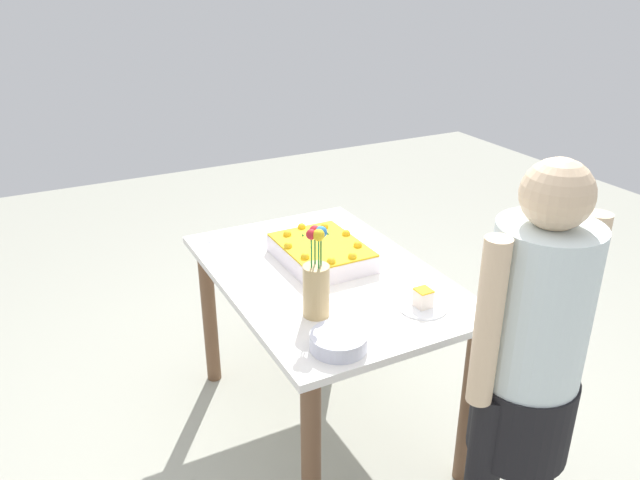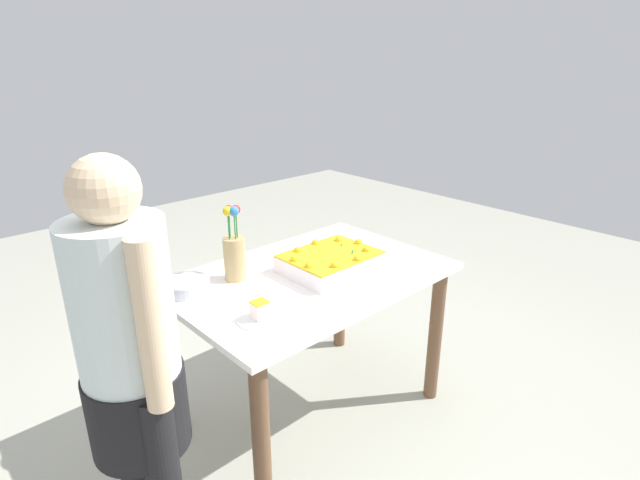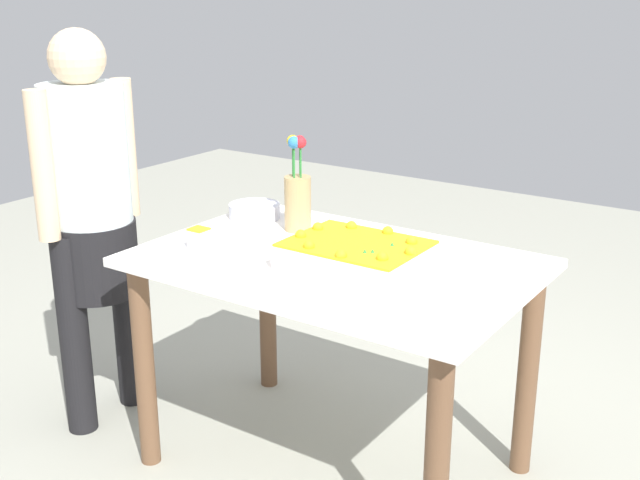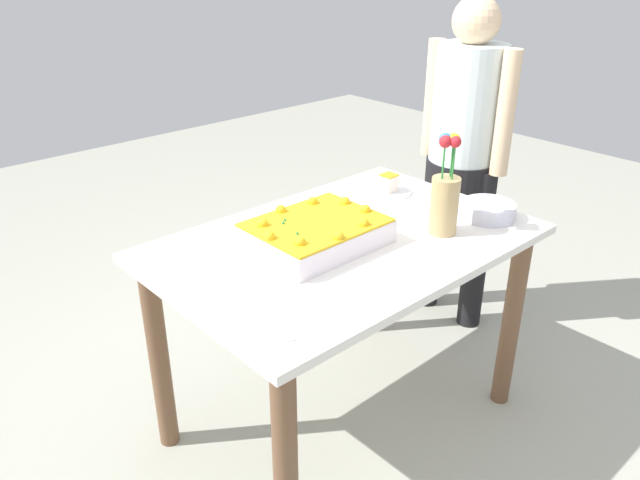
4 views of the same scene
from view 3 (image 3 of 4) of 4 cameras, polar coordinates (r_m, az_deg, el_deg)
name	(u,v)px [view 3 (image 3 of 4)]	position (r m, az deg, el deg)	size (l,w,h in m)	color
ground_plane	(334,464)	(2.97, 0.99, -15.66)	(8.00, 8.00, 0.00)	#A1A293
dining_table	(335,298)	(2.66, 1.06, -4.11)	(1.26, 0.84, 0.78)	white
sheet_cake	(356,255)	(2.52, 2.59, -1.04)	(0.42, 0.33, 0.11)	white
serving_plate_with_slice	(199,244)	(2.71, -8.57, -0.29)	(0.18, 0.18, 0.08)	white
cake_knife	(496,265)	(2.61, 12.43, -1.74)	(0.23, 0.02, 0.00)	silver
flower_vase	(298,195)	(2.87, -1.61, 3.21)	(0.10, 0.10, 0.35)	tan
fruit_bowl	(255,211)	(3.06, -4.68, 2.07)	(0.19, 0.19, 0.06)	silver
person_standing	(91,207)	(3.04, -16.00, 2.27)	(0.31, 0.45, 1.49)	black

